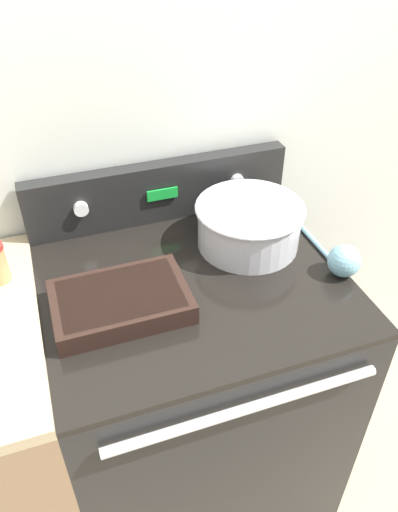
{
  "coord_description": "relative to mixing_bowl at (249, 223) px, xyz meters",
  "views": [
    {
      "loc": [
        -0.31,
        -0.58,
        1.77
      ],
      "look_at": [
        0.02,
        0.35,
        1.0
      ],
      "focal_mm": 35.0,
      "sensor_mm": 36.0,
      "label": 1
    }
  ],
  "objects": [
    {
      "name": "casserole_dish",
      "position": [
        -0.39,
        -0.14,
        -0.04
      ],
      "size": [
        0.32,
        0.21,
        0.05
      ],
      "color": "black",
      "rests_on": "stove_range"
    },
    {
      "name": "mixing_bowl",
      "position": [
        0.0,
        0.0,
        0.0
      ],
      "size": [
        0.3,
        0.3,
        0.13
      ],
      "color": "silver",
      "rests_on": "stove_range"
    },
    {
      "name": "ladle",
      "position": [
        0.18,
        -0.19,
        -0.03
      ],
      "size": [
        0.08,
        0.33,
        0.08
      ],
      "color": "#7AB2C6",
      "rests_on": "stove_range"
    },
    {
      "name": "control_panel",
      "position": [
        -0.19,
        0.21,
        0.02
      ],
      "size": [
        0.77,
        0.07,
        0.18
      ],
      "color": "black",
      "rests_on": "stove_range"
    },
    {
      "name": "stove_range",
      "position": [
        -0.19,
        -0.1,
        -0.54
      ],
      "size": [
        0.77,
        0.69,
        0.94
      ],
      "color": "black",
      "rests_on": "ground_plane"
    },
    {
      "name": "kitchen_wall",
      "position": [
        -0.19,
        0.27,
        0.24
      ],
      "size": [
        8.0,
        0.05,
        2.5
      ],
      "color": "silver",
      "rests_on": "ground_plane"
    }
  ]
}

